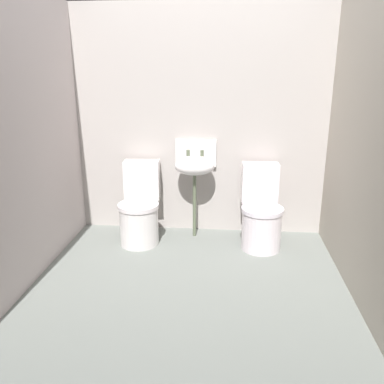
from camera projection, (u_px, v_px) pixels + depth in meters
name	position (u px, v px, depth m)	size (l,w,h in m)	color
ground_plane	(189.00, 289.00, 3.31)	(2.95, 2.79, 0.08)	slate
wall_back	(200.00, 123.00, 4.14)	(2.95, 0.10, 2.30)	#B7AEA8
wall_left	(21.00, 140.00, 3.16)	(0.10, 2.59, 2.30)	#BCAFAD
wall_right	(371.00, 146.00, 2.93)	(0.10, 2.59, 2.30)	#BBB1A1
toilet_left	(140.00, 210.00, 4.05)	(0.42, 0.61, 0.78)	white
toilet_right	(261.00, 214.00, 3.95)	(0.42, 0.61, 0.78)	white
sink	(195.00, 165.00, 4.05)	(0.42, 0.35, 0.99)	#5C674E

